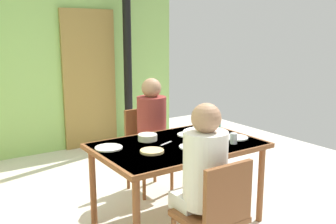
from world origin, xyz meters
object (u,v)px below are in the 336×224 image
chair_far_diner (146,144)px  serving_bowl_center (148,137)px  dining_table (178,151)px  person_near_diner (204,167)px  chair_near_diner (216,214)px  person_far_diner (152,121)px  water_bottle_green_near (215,136)px

chair_far_diner → serving_bowl_center: bearing=60.8°
dining_table → person_near_diner: person_near_diner is taller
chair_near_diner → person_far_diner: bearing=74.0°
person_near_diner → chair_near_diner: bearing=-90.0°
chair_far_diner → serving_bowl_center: chair_far_diner is taller
person_near_diner → person_far_diner: (0.43, 1.35, 0.00)m
chair_far_diner → person_near_diner: person_near_diner is taller
dining_table → serving_bowl_center: 0.30m
dining_table → person_far_diner: person_far_diner is taller
person_near_diner → chair_far_diner: bearing=74.0°
chair_near_diner → chair_far_diner: same height
serving_bowl_center → person_far_diner: bearing=53.9°
dining_table → serving_bowl_center: bearing=125.9°
dining_table → water_bottle_green_near: water_bottle_green_near is taller
dining_table → person_far_diner: (0.16, 0.67, 0.12)m
person_far_diner → person_near_diner: bearing=72.5°
person_near_diner → serving_bowl_center: (0.10, 0.90, -0.02)m
person_near_diner → water_bottle_green_near: bearing=40.2°
person_far_diner → dining_table: bearing=76.6°
serving_bowl_center → chair_far_diner: bearing=60.8°
chair_near_diner → serving_bowl_center: size_ratio=5.12×
chair_far_diner → person_near_diner: (-0.43, -1.49, 0.28)m
chair_far_diner → serving_bowl_center: size_ratio=5.12×
chair_near_diner → water_bottle_green_near: (0.38, 0.45, 0.37)m
person_near_diner → water_bottle_green_near: size_ratio=2.72×
chair_far_diner → person_far_diner: 0.31m
chair_near_diner → person_near_diner: size_ratio=1.13×
dining_table → water_bottle_green_near: bearing=-72.7°
chair_far_diner → water_bottle_green_near: size_ratio=3.08×
chair_far_diner → person_far_diner: bearing=90.0°
serving_bowl_center → water_bottle_green_near: bearing=-64.7°
dining_table → person_far_diner: bearing=76.6°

